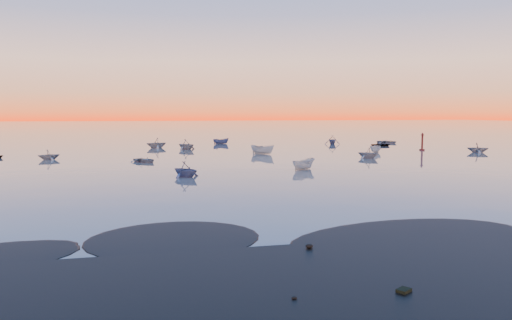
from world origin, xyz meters
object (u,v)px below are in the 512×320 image
object	(u,v)px
boat_near_right	(368,158)
channel_marker	(422,143)
boat_near_left	(145,162)
boat_near_center	(304,170)

from	to	relation	value
boat_near_right	channel_marker	distance (m)	20.61
boat_near_left	channel_marker	bearing A→B (deg)	-24.93
boat_near_left	boat_near_center	xyz separation A→B (m)	(18.50, -13.82, 0.00)
boat_near_center	boat_near_right	xyz separation A→B (m)	(14.59, 12.31, 0.00)
boat_near_center	channel_marker	bearing A→B (deg)	-84.86
boat_near_center	channel_marker	world-z (taller)	channel_marker
boat_near_right	channel_marker	size ratio (longest dim) A/B	1.03
boat_near_left	channel_marker	xyz separation A→B (m)	(49.79, 10.48, 1.34)
boat_near_left	boat_near_center	distance (m)	23.09
boat_near_center	boat_near_left	bearing A→B (deg)	20.52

